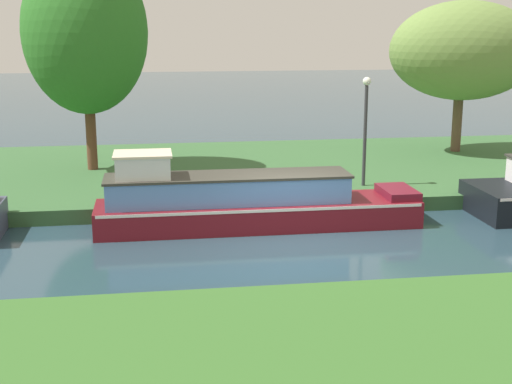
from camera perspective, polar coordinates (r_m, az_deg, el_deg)
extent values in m
plane|color=#27414D|center=(17.15, 3.02, -3.76)|extent=(120.00, 120.00, 0.00)
cube|color=#366235|center=(23.78, -0.32, 1.62)|extent=(72.00, 10.00, 0.40)
cube|color=maroon|center=(18.08, 0.19, -1.74)|extent=(8.12, 1.67, 0.67)
cube|color=white|center=(18.00, 0.19, -0.84)|extent=(7.96, 1.70, 0.07)
cube|color=#5A88CC|center=(17.82, -2.23, 0.20)|extent=(6.00, 1.27, 0.65)
cube|color=#36342C|center=(17.74, -2.24, 1.31)|extent=(6.10, 1.34, 0.06)
cube|color=silver|center=(17.59, -9.01, 1.95)|extent=(1.30, 1.07, 0.60)
cube|color=beige|center=(17.53, -9.05, 3.02)|extent=(1.40, 1.14, 0.06)
cube|color=maroon|center=(18.85, 11.24, 0.00)|extent=(0.82, 1.41, 0.21)
cylinder|color=brown|center=(23.58, -13.06, 5.33)|extent=(0.33, 0.33, 2.97)
ellipsoid|color=#2D6F25|center=(23.18, -13.48, 12.34)|extent=(3.85, 4.00, 5.08)
cylinder|color=brown|center=(27.35, 15.78, 5.96)|extent=(0.35, 0.35, 2.70)
ellipsoid|color=olive|center=(26.93, 16.32, 10.77)|extent=(5.48, 3.71, 3.51)
cylinder|color=#333338|center=(20.86, 8.69, 4.42)|extent=(0.10, 0.10, 2.91)
sphere|color=white|center=(20.68, 8.84, 8.73)|extent=(0.24, 0.24, 0.24)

